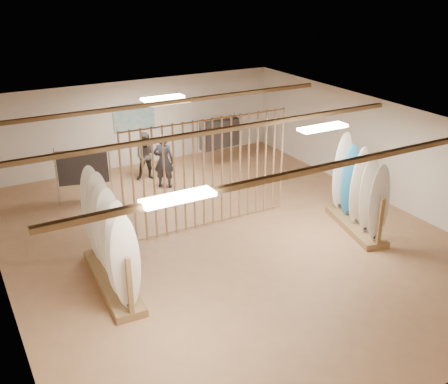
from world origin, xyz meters
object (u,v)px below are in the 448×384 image
rack_right (358,202)px  clothing_rack_a (83,167)px  rack_left (110,252)px  shopper_a (164,157)px  shopper_b (147,153)px  clothing_rack_b (220,134)px

rack_right → clothing_rack_a: 7.41m
rack_left → clothing_rack_a: bearing=84.1°
clothing_rack_a → shopper_a: bearing=11.3°
rack_left → shopper_b: rack_left is taller
rack_right → shopper_b: (-3.30, 5.71, 0.12)m
rack_left → clothing_rack_b: (5.48, 5.36, 0.28)m
rack_right → clothing_rack_a: size_ratio=1.51×
clothing_rack_b → rack_right: bearing=-90.7°
rack_left → rack_right: 6.15m
rack_left → clothing_rack_a: (0.70, 4.52, 0.25)m
shopper_b → rack_left: bearing=-98.5°
clothing_rack_b → rack_left: bearing=-142.7°
shopper_a → shopper_b: (-0.22, 0.80, -0.08)m
clothing_rack_a → shopper_b: size_ratio=0.91×
rack_right → shopper_a: (-3.08, 4.91, 0.20)m
clothing_rack_a → shopper_b: (2.13, 0.67, -0.15)m
rack_left → rack_right: size_ratio=1.19×
rack_right → shopper_a: rack_right is taller
shopper_b → clothing_rack_b: bearing=23.8°
rack_left → shopper_a: 5.35m
clothing_rack_b → shopper_a: 2.62m
clothing_rack_b → shopper_b: (-2.65, -0.17, -0.19)m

